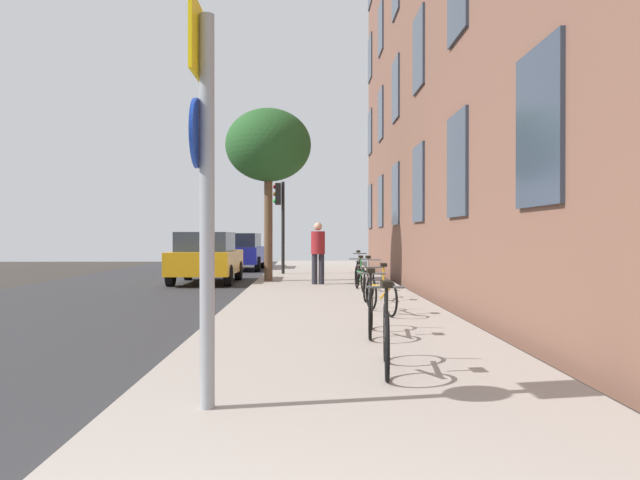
{
  "coord_description": "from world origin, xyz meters",
  "views": [
    {
      "loc": [
        0.62,
        -1.44,
        1.5
      ],
      "look_at": [
        0.86,
        11.07,
        1.43
      ],
      "focal_mm": 35.4,
      "sensor_mm": 36.0,
      "label": 1
    }
  ],
  "objects_px": {
    "bicycle_1": "(371,309)",
    "car_1": "(240,251)",
    "bicycle_3": "(369,283)",
    "bicycle_4": "(360,277)",
    "sign_post": "(204,172)",
    "bicycle_2": "(381,294)",
    "car_0": "(207,257)",
    "pedestrian_0": "(318,249)",
    "tree_near": "(268,146)",
    "bicycle_0": "(386,336)",
    "traffic_light": "(280,211)",
    "bicycle_5": "(359,270)"
  },
  "relations": [
    {
      "from": "bicycle_1",
      "to": "car_1",
      "type": "bearing_deg",
      "value": 101.5
    },
    {
      "from": "bicycle_3",
      "to": "bicycle_4",
      "type": "bearing_deg",
      "value": 89.91
    },
    {
      "from": "sign_post",
      "to": "bicycle_4",
      "type": "xyz_separation_m",
      "value": [
        2.16,
        10.96,
        -1.55
      ]
    },
    {
      "from": "bicycle_2",
      "to": "bicycle_4",
      "type": "distance_m",
      "value": 4.8
    },
    {
      "from": "bicycle_3",
      "to": "car_0",
      "type": "bearing_deg",
      "value": 125.05
    },
    {
      "from": "sign_post",
      "to": "pedestrian_0",
      "type": "relative_size",
      "value": 1.83
    },
    {
      "from": "bicycle_2",
      "to": "car_0",
      "type": "bearing_deg",
      "value": 117.02
    },
    {
      "from": "bicycle_1",
      "to": "bicycle_4",
      "type": "xyz_separation_m",
      "value": [
        0.44,
        7.2,
        -0.02
      ]
    },
    {
      "from": "sign_post",
      "to": "tree_near",
      "type": "relative_size",
      "value": 0.61
    },
    {
      "from": "bicycle_3",
      "to": "bicycle_0",
      "type": "bearing_deg",
      "value": -94.12
    },
    {
      "from": "pedestrian_0",
      "to": "car_0",
      "type": "bearing_deg",
      "value": 150.4
    },
    {
      "from": "bicycle_0",
      "to": "bicycle_3",
      "type": "height_order",
      "value": "bicycle_3"
    },
    {
      "from": "bicycle_2",
      "to": "car_0",
      "type": "distance_m",
      "value": 10.0
    },
    {
      "from": "bicycle_4",
      "to": "bicycle_1",
      "type": "bearing_deg",
      "value": -93.52
    },
    {
      "from": "traffic_light",
      "to": "car_0",
      "type": "relative_size",
      "value": 0.79
    },
    {
      "from": "traffic_light",
      "to": "tree_near",
      "type": "bearing_deg",
      "value": -93.12
    },
    {
      "from": "bicycle_4",
      "to": "car_0",
      "type": "bearing_deg",
      "value": 138.04
    },
    {
      "from": "bicycle_2",
      "to": "sign_post",
      "type": "bearing_deg",
      "value": -109.13
    },
    {
      "from": "traffic_light",
      "to": "bicycle_5",
      "type": "distance_m",
      "value": 5.74
    },
    {
      "from": "sign_post",
      "to": "pedestrian_0",
      "type": "height_order",
      "value": "sign_post"
    },
    {
      "from": "bicycle_2",
      "to": "bicycle_5",
      "type": "bearing_deg",
      "value": 88.55
    },
    {
      "from": "bicycle_0",
      "to": "bicycle_1",
      "type": "distance_m",
      "value": 2.4
    },
    {
      "from": "traffic_light",
      "to": "pedestrian_0",
      "type": "relative_size",
      "value": 1.9
    },
    {
      "from": "traffic_light",
      "to": "sign_post",
      "type": "bearing_deg",
      "value": -89.39
    },
    {
      "from": "traffic_light",
      "to": "car_0",
      "type": "height_order",
      "value": "traffic_light"
    },
    {
      "from": "bicycle_5",
      "to": "car_0",
      "type": "xyz_separation_m",
      "value": [
        -4.72,
        1.7,
        0.34
      ]
    },
    {
      "from": "bicycle_0",
      "to": "bicycle_5",
      "type": "height_order",
      "value": "bicycle_5"
    },
    {
      "from": "bicycle_0",
      "to": "car_1",
      "type": "xyz_separation_m",
      "value": [
        -3.79,
        21.42,
        0.36
      ]
    },
    {
      "from": "sign_post",
      "to": "car_0",
      "type": "height_order",
      "value": "sign_post"
    },
    {
      "from": "tree_near",
      "to": "bicycle_3",
      "type": "xyz_separation_m",
      "value": [
        2.55,
        -5.89,
        -3.79
      ]
    },
    {
      "from": "bicycle_0",
      "to": "bicycle_1",
      "type": "height_order",
      "value": "bicycle_1"
    },
    {
      "from": "sign_post",
      "to": "traffic_light",
      "type": "xyz_separation_m",
      "value": [
        -0.19,
        18.14,
        0.43
      ]
    },
    {
      "from": "bicycle_0",
      "to": "traffic_light",
      "type": "bearing_deg",
      "value": 96.22
    },
    {
      "from": "bicycle_4",
      "to": "pedestrian_0",
      "type": "height_order",
      "value": "pedestrian_0"
    },
    {
      "from": "traffic_light",
      "to": "car_1",
      "type": "distance_m",
      "value": 5.29
    },
    {
      "from": "bicycle_2",
      "to": "bicycle_3",
      "type": "xyz_separation_m",
      "value": [
        0.02,
        2.4,
        0.02
      ]
    },
    {
      "from": "bicycle_1",
      "to": "car_0",
      "type": "relative_size",
      "value": 0.38
    },
    {
      "from": "bicycle_4",
      "to": "bicycle_2",
      "type": "bearing_deg",
      "value": -90.28
    },
    {
      "from": "tree_near",
      "to": "bicycle_5",
      "type": "distance_m",
      "value": 4.79
    },
    {
      "from": "car_0",
      "to": "bicycle_5",
      "type": "bearing_deg",
      "value": -19.78
    },
    {
      "from": "bicycle_4",
      "to": "bicycle_5",
      "type": "bearing_deg",
      "value": 86.21
    },
    {
      "from": "bicycle_3",
      "to": "car_1",
      "type": "relative_size",
      "value": 0.36
    },
    {
      "from": "tree_near",
      "to": "bicycle_1",
      "type": "relative_size",
      "value": 3.25
    },
    {
      "from": "bicycle_1",
      "to": "bicycle_5",
      "type": "height_order",
      "value": "bicycle_5"
    },
    {
      "from": "bicycle_2",
      "to": "bicycle_5",
      "type": "xyz_separation_m",
      "value": [
        0.18,
        7.2,
        0.03
      ]
    },
    {
      "from": "pedestrian_0",
      "to": "tree_near",
      "type": "bearing_deg",
      "value": 137.38
    },
    {
      "from": "sign_post",
      "to": "traffic_light",
      "type": "bearing_deg",
      "value": 90.61
    },
    {
      "from": "tree_near",
      "to": "bicycle_2",
      "type": "height_order",
      "value": "tree_near"
    },
    {
      "from": "bicycle_0",
      "to": "bicycle_4",
      "type": "xyz_separation_m",
      "value": [
        0.52,
        9.6,
        -0.02
      ]
    },
    {
      "from": "bicycle_4",
      "to": "car_1",
      "type": "height_order",
      "value": "car_1"
    }
  ]
}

